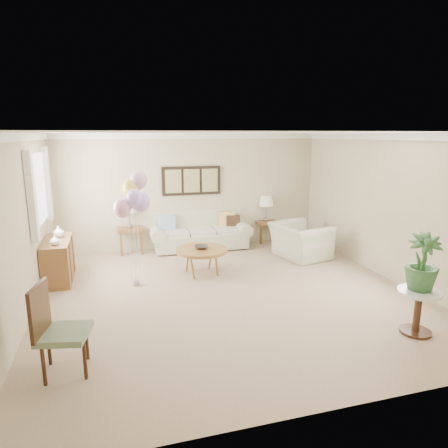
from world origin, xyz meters
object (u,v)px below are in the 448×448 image
coffee_table (202,251)px  sofa (200,234)px  armchair (300,241)px  accent_chair (56,328)px  balloon_cluster (134,196)px

coffee_table → sofa: bearing=78.5°
armchair → accent_chair: 5.46m
accent_chair → balloon_cluster: (1.02, 2.43, 1.04)m
armchair → balloon_cluster: size_ratio=0.56×
sofa → balloon_cluster: bearing=-127.9°
sofa → armchair: (1.89, -1.30, 0.03)m
coffee_table → accent_chair: (-2.23, -2.70, 0.09)m
sofa → armchair: 2.29m
coffee_table → balloon_cluster: 1.68m
coffee_table → balloon_cluster: size_ratio=0.49×
sofa → balloon_cluster: 2.83m
sofa → accent_chair: accent_chair is taller
sofa → balloon_cluster: (-1.56, -2.01, 1.24)m
sofa → accent_chair: (-2.58, -4.43, 0.21)m
armchair → accent_chair: accent_chair is taller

